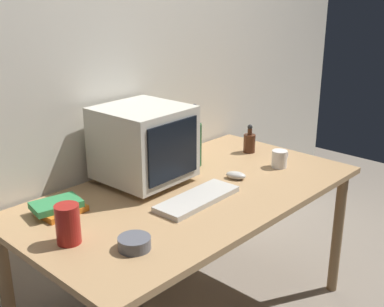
{
  "coord_description": "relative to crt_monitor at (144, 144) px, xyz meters",
  "views": [
    {
      "loc": [
        -1.5,
        -1.41,
        1.63
      ],
      "look_at": [
        0.0,
        0.0,
        0.92
      ],
      "focal_mm": 45.28,
      "sensor_mm": 36.0,
      "label": 1
    }
  ],
  "objects": [
    {
      "name": "bottle_short",
      "position": [
        0.7,
        -0.1,
        -0.13
      ],
      "size": [
        0.07,
        0.07,
        0.16
      ],
      "color": "#472314",
      "rests_on": "desk"
    },
    {
      "name": "computer_mouse",
      "position": [
        0.33,
        -0.3,
        -0.17
      ],
      "size": [
        0.09,
        0.11,
        0.04
      ],
      "primitive_type": "ellipsoid",
      "rotation": [
        0.0,
        0.0,
        0.34
      ],
      "color": "beige",
      "rests_on": "desk"
    },
    {
      "name": "keyboard",
      "position": [
        0.01,
        -0.34,
        -0.18
      ],
      "size": [
        0.43,
        0.17,
        0.02
      ],
      "primitive_type": "cube",
      "rotation": [
        0.0,
        0.0,
        0.04
      ],
      "color": "beige",
      "rests_on": "desk"
    },
    {
      "name": "metal_canister",
      "position": [
        -0.58,
        -0.24,
        -0.12
      ],
      "size": [
        0.09,
        0.09,
        0.15
      ],
      "primitive_type": "cylinder",
      "color": "#A51E19",
      "rests_on": "desk"
    },
    {
      "name": "bottle_tall",
      "position": [
        0.33,
        -0.02,
        -0.07
      ],
      "size": [
        0.08,
        0.08,
        0.33
      ],
      "color": "#1E4C23",
      "rests_on": "desk"
    },
    {
      "name": "book_stack",
      "position": [
        -0.47,
        0.0,
        -0.17
      ],
      "size": [
        0.21,
        0.16,
        0.05
      ],
      "color": "orange",
      "rests_on": "desk"
    },
    {
      "name": "back_wall",
      "position": [
        0.08,
        0.26,
        0.32
      ],
      "size": [
        4.0,
        0.08,
        2.5
      ],
      "primitive_type": "cube",
      "color": "silver",
      "rests_on": "ground"
    },
    {
      "name": "crt_monitor",
      "position": [
        0.0,
        0.0,
        0.0
      ],
      "size": [
        0.4,
        0.4,
        0.37
      ],
      "color": "beige",
      "rests_on": "desk"
    },
    {
      "name": "cd_spindle",
      "position": [
        -0.44,
        -0.45,
        -0.17
      ],
      "size": [
        0.12,
        0.12,
        0.04
      ],
      "primitive_type": "cylinder",
      "color": "#595B66",
      "rests_on": "desk"
    },
    {
      "name": "desk",
      "position": [
        0.08,
        -0.24,
        -0.27
      ],
      "size": [
        1.63,
        0.88,
        0.74
      ],
      "color": "tan",
      "rests_on": "ground"
    },
    {
      "name": "mug",
      "position": [
        0.62,
        -0.36,
        -0.15
      ],
      "size": [
        0.12,
        0.08,
        0.09
      ],
      "color": "white",
      "rests_on": "desk"
    }
  ]
}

